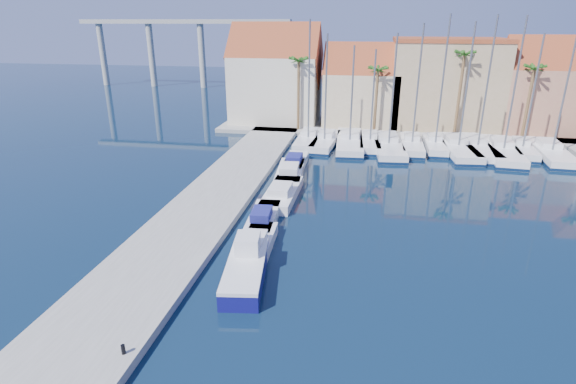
# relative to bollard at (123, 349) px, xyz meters

# --- Properties ---
(ground) EXTENTS (260.00, 260.00, 0.00)m
(ground) POSITION_rel_bollard_xyz_m (6.60, 2.36, -0.73)
(ground) COLOR black
(ground) RESTS_ON ground
(quay_west) EXTENTS (6.00, 77.00, 0.50)m
(quay_west) POSITION_rel_bollard_xyz_m (-2.40, 15.86, -0.48)
(quay_west) COLOR gray
(quay_west) RESTS_ON ground
(shore_north) EXTENTS (54.00, 16.00, 0.50)m
(shore_north) POSITION_rel_bollard_xyz_m (16.60, 50.36, -0.48)
(shore_north) COLOR gray
(shore_north) RESTS_ON ground
(bollard) EXTENTS (0.18, 0.18, 0.45)m
(bollard) POSITION_rel_bollard_xyz_m (0.00, 0.00, 0.00)
(bollard) COLOR black
(bollard) RESTS_ON quay_west
(fishing_boat) EXTENTS (2.95, 6.57, 2.22)m
(fishing_boat) POSITION_rel_bollard_xyz_m (3.39, 7.65, 0.01)
(fishing_boat) COLOR navy
(fishing_boat) RESTS_ON ground
(motorboat_west_0) EXTENTS (2.13, 5.91, 1.40)m
(motorboat_west_0) POSITION_rel_bollard_xyz_m (3.21, 10.89, -0.22)
(motorboat_west_0) COLOR white
(motorboat_west_0) RESTS_ON ground
(motorboat_west_1) EXTENTS (2.29, 6.06, 1.40)m
(motorboat_west_1) POSITION_rel_bollard_xyz_m (2.66, 14.97, -0.22)
(motorboat_west_1) COLOR white
(motorboat_west_1) RESTS_ON ground
(motorboat_west_2) EXTENTS (2.47, 7.52, 1.40)m
(motorboat_west_2) POSITION_rel_bollard_xyz_m (3.03, 20.33, -0.22)
(motorboat_west_2) COLOR white
(motorboat_west_2) RESTS_ON ground
(motorboat_west_3) EXTENTS (2.97, 7.59, 1.40)m
(motorboat_west_3) POSITION_rel_bollard_xyz_m (2.73, 25.95, -0.22)
(motorboat_west_3) COLOR white
(motorboat_west_3) RESTS_ON ground
(motorboat_west_4) EXTENTS (2.18, 6.49, 1.40)m
(motorboat_west_4) POSITION_rel_bollard_xyz_m (2.67, 29.37, -0.22)
(motorboat_west_4) COLOR white
(motorboat_west_4) RESTS_ON ground
(sailboat_0) EXTENTS (2.61, 9.76, 14.27)m
(sailboat_0) POSITION_rel_bollard_xyz_m (2.81, 38.69, -0.11)
(sailboat_0) COLOR white
(sailboat_0) RESTS_ON ground
(sailboat_1) EXTENTS (3.21, 9.57, 12.77)m
(sailboat_1) POSITION_rel_bollard_xyz_m (4.87, 38.14, -0.13)
(sailboat_1) COLOR white
(sailboat_1) RESTS_ON ground
(sailboat_2) EXTENTS (3.65, 11.68, 11.55)m
(sailboat_2) POSITION_rel_bollard_xyz_m (7.76, 38.45, -0.17)
(sailboat_2) COLOR white
(sailboat_2) RESTS_ON ground
(sailboat_3) EXTENTS (2.57, 9.07, 11.15)m
(sailboat_3) POSITION_rel_bollard_xyz_m (10.15, 38.78, -0.14)
(sailboat_3) COLOR white
(sailboat_3) RESTS_ON ground
(sailboat_4) EXTENTS (3.99, 12.00, 12.88)m
(sailboat_4) POSITION_rel_bollard_xyz_m (12.21, 37.58, -0.16)
(sailboat_4) COLOR white
(sailboat_4) RESTS_ON ground
(sailboat_5) EXTENTS (2.54, 9.20, 13.85)m
(sailboat_5) POSITION_rel_bollard_xyz_m (14.95, 38.52, -0.11)
(sailboat_5) COLOR white
(sailboat_5) RESTS_ON ground
(sailboat_6) EXTENTS (2.22, 8.22, 14.77)m
(sailboat_6) POSITION_rel_bollard_xyz_m (17.56, 38.72, -0.06)
(sailboat_6) COLOR white
(sailboat_6) RESTS_ON ground
(sailboat_7) EXTENTS (3.98, 11.85, 14.04)m
(sailboat_7) POSITION_rel_bollard_xyz_m (19.94, 38.16, -0.15)
(sailboat_7) COLOR white
(sailboat_7) RESTS_ON ground
(sailboat_8) EXTENTS (3.85, 11.57, 14.70)m
(sailboat_8) POSITION_rel_bollard_xyz_m (22.07, 38.53, -0.13)
(sailboat_8) COLOR white
(sailboat_8) RESTS_ON ground
(sailboat_9) EXTENTS (4.04, 12.13, 14.59)m
(sailboat_9) POSITION_rel_bollard_xyz_m (24.70, 37.65, -0.14)
(sailboat_9) COLOR white
(sailboat_9) RESTS_ON ground
(sailboat_10) EXTENTS (2.75, 8.41, 12.89)m
(sailboat_10) POSITION_rel_bollard_xyz_m (26.97, 38.63, -0.10)
(sailboat_10) COLOR white
(sailboat_10) RESTS_ON ground
(sailboat_11) EXTENTS (3.55, 11.26, 14.69)m
(sailboat_11) POSITION_rel_bollard_xyz_m (29.71, 37.91, -0.13)
(sailboat_11) COLOR white
(sailboat_11) RESTS_ON ground
(building_0) EXTENTS (12.30, 9.00, 13.50)m
(building_0) POSITION_rel_bollard_xyz_m (-3.40, 49.36, 5.80)
(building_0) COLOR beige
(building_0) RESTS_ON shore_north
(building_1) EXTENTS (10.30, 8.00, 11.00)m
(building_1) POSITION_rel_bollard_xyz_m (8.60, 49.36, 4.57)
(building_1) COLOR #C2AC89
(building_1) RESTS_ON shore_north
(building_2) EXTENTS (14.20, 10.20, 11.50)m
(building_2) POSITION_rel_bollard_xyz_m (19.60, 50.36, 5.53)
(building_2) COLOR tan
(building_2) RESTS_ON shore_north
(building_3) EXTENTS (10.30, 8.00, 12.00)m
(building_3) POSITION_rel_bollard_xyz_m (31.60, 49.36, 5.13)
(building_3) COLOR #BA765E
(building_3) RESTS_ON shore_north
(palm_0) EXTENTS (2.60, 2.60, 10.15)m
(palm_0) POSITION_rel_bollard_xyz_m (0.60, 44.36, 8.35)
(palm_0) COLOR brown
(palm_0) RESTS_ON shore_north
(palm_1) EXTENTS (2.60, 2.60, 9.15)m
(palm_1) POSITION_rel_bollard_xyz_m (10.60, 44.36, 7.41)
(palm_1) COLOR brown
(palm_1) RESTS_ON shore_north
(palm_2) EXTENTS (2.60, 2.60, 11.15)m
(palm_2) POSITION_rel_bollard_xyz_m (20.60, 44.36, 9.29)
(palm_2) COLOR brown
(palm_2) RESTS_ON shore_north
(palm_3) EXTENTS (2.60, 2.60, 9.65)m
(palm_3) POSITION_rel_bollard_xyz_m (28.60, 44.36, 7.88)
(palm_3) COLOR brown
(palm_3) RESTS_ON shore_north
(viaduct) EXTENTS (48.00, 2.20, 14.45)m
(viaduct) POSITION_rel_bollard_xyz_m (-32.47, 84.36, 9.52)
(viaduct) COLOR #9E9E99
(viaduct) RESTS_ON ground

